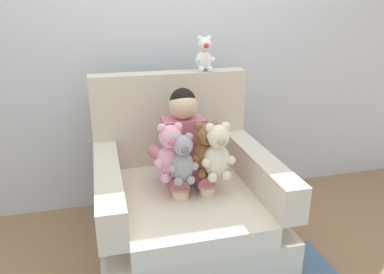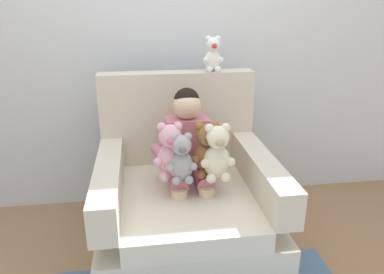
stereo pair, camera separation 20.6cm
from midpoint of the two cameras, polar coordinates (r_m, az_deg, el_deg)
name	(u,v)px [view 2 (the right image)]	position (r m, az deg, el deg)	size (l,w,h in m)	color
ground_plane	(186,250)	(2.48, 1.59, -17.10)	(8.00, 8.00, 0.00)	#936D4C
back_wall	(171,32)	(2.75, -1.00, 15.95)	(6.00, 0.10, 2.60)	silver
armchair	(185,202)	(2.35, 1.44, -10.03)	(1.03, 1.04, 1.07)	beige
seated_child	(189,150)	(2.24, 2.09, -2.10)	(0.45, 0.39, 0.82)	#C66B7F
plush_grey	(181,159)	(2.04, 1.25, -3.50)	(0.17, 0.14, 0.29)	#9E9EA3
plush_pink	(170,152)	(2.08, -0.53, -2.42)	(0.20, 0.16, 0.33)	#EAA8BC
plush_brown	(207,151)	(2.12, 5.11, -2.15)	(0.19, 0.16, 0.32)	brown
plush_cream	(217,154)	(2.07, 6.75, -2.63)	(0.20, 0.16, 0.33)	silver
plush_white_on_backrest	(213,55)	(2.48, 5.67, 12.47)	(0.14, 0.11, 0.23)	white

